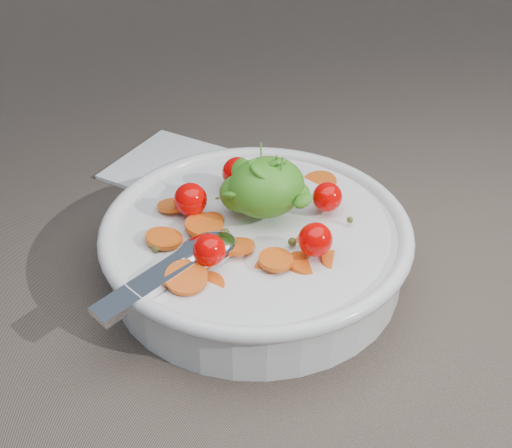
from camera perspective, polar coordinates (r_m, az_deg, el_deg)
name	(u,v)px	position (r m, az deg, el deg)	size (l,w,h in m)	color
ground	(261,267)	(0.67, 0.45, -3.85)	(6.00, 6.00, 0.00)	#756253
bowl	(256,244)	(0.65, -0.03, -1.76)	(0.33, 0.31, 0.13)	silver
napkin	(168,165)	(0.85, -7.81, 5.25)	(0.14, 0.12, 0.01)	white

